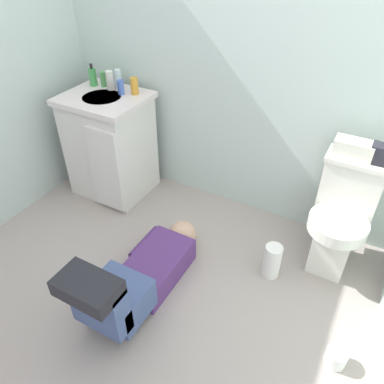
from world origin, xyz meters
name	(u,v)px	position (x,y,z in m)	size (l,w,h in m)	color
ground_plane	(151,285)	(0.00, 0.00, -0.02)	(3.08, 3.07, 0.04)	#A0948B
wall_back	(232,45)	(0.00, 1.07, 1.20)	(2.74, 0.08, 2.40)	silver
toilet	(341,217)	(0.93, 0.76, 0.37)	(0.36, 0.46, 0.75)	silver
vanity_cabinet	(111,145)	(-0.83, 0.71, 0.42)	(0.60, 0.53, 0.82)	silver
faucet	(115,83)	(-0.83, 0.86, 0.87)	(0.02, 0.02, 0.10)	silver
person_plumber	(138,276)	(-0.01, -0.11, 0.18)	(0.39, 1.06, 0.52)	#512D6B
tissue_box	(354,148)	(0.89, 0.85, 0.80)	(0.22, 0.11, 0.10)	silver
toiletry_bag	(382,154)	(1.04, 0.85, 0.81)	(0.12, 0.09, 0.11)	#26262D
soap_dispenser	(93,77)	(-1.02, 0.84, 0.89)	(0.06, 0.06, 0.17)	#449B4E
bottle_green	(103,79)	(-0.94, 0.86, 0.88)	(0.04, 0.04, 0.11)	#529D54
bottle_white	(110,80)	(-0.86, 0.84, 0.89)	(0.06, 0.06, 0.14)	white
bottle_clear	(118,80)	(-0.80, 0.87, 0.89)	(0.05, 0.05, 0.15)	silver
bottle_blue	(121,87)	(-0.73, 0.80, 0.87)	(0.05, 0.05, 0.10)	#4466BD
bottle_amber	(134,86)	(-0.65, 0.86, 0.88)	(0.06, 0.06, 0.12)	gold
paper_towel_roll	(272,261)	(0.63, 0.44, 0.12)	(0.11, 0.11, 0.24)	white
toilet_paper_roll	(336,357)	(1.13, 0.03, 0.05)	(0.11, 0.11, 0.10)	white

